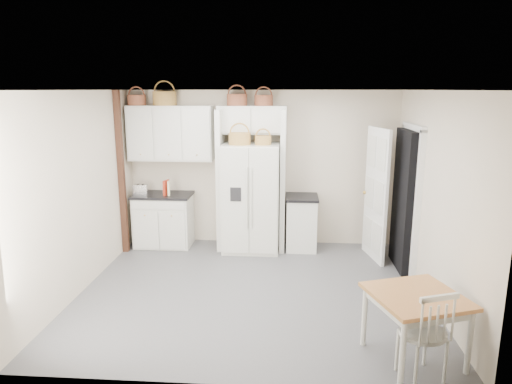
{
  "coord_description": "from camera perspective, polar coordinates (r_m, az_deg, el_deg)",
  "views": [
    {
      "loc": [
        0.44,
        -5.61,
        2.61
      ],
      "look_at": [
        0.01,
        0.4,
        1.25
      ],
      "focal_mm": 32.0,
      "sensor_mm": 36.0,
      "label": 1
    }
  ],
  "objects": [
    {
      "name": "floor",
      "position": [
        6.2,
        -0.4,
        -12.17
      ],
      "size": [
        4.5,
        4.5,
        0.0
      ],
      "primitive_type": "plane",
      "color": "#515055",
      "rests_on": "ground"
    },
    {
      "name": "ceiling",
      "position": [
        5.62,
        -0.45,
        12.62
      ],
      "size": [
        4.5,
        4.5,
        0.0
      ],
      "primitive_type": "plane",
      "color": "white",
      "rests_on": "wall_back"
    },
    {
      "name": "wall_back",
      "position": [
        7.73,
        0.73,
        2.97
      ],
      "size": [
        4.5,
        0.0,
        4.5
      ],
      "primitive_type": "plane",
      "rotation": [
        1.57,
        0.0,
        0.0
      ],
      "color": "beige",
      "rests_on": "floor"
    },
    {
      "name": "wall_left",
      "position": [
        6.36,
        -21.09,
        -0.03
      ],
      "size": [
        0.0,
        4.0,
        4.0
      ],
      "primitive_type": "plane",
      "rotation": [
        1.57,
        0.0,
        1.57
      ],
      "color": "beige",
      "rests_on": "floor"
    },
    {
      "name": "wall_right",
      "position": [
        6.04,
        21.4,
        -0.7
      ],
      "size": [
        0.0,
        4.0,
        4.0
      ],
      "primitive_type": "plane",
      "rotation": [
        1.57,
        0.0,
        -1.57
      ],
      "color": "beige",
      "rests_on": "floor"
    },
    {
      "name": "refrigerator",
      "position": [
        7.45,
        -0.6,
        -0.71
      ],
      "size": [
        0.91,
        0.73,
        1.76
      ],
      "primitive_type": "cube",
      "color": "silver",
      "rests_on": "floor"
    },
    {
      "name": "base_cab_left",
      "position": [
        7.91,
        -11.44,
        -3.54
      ],
      "size": [
        0.93,
        0.59,
        0.86
      ],
      "primitive_type": "cube",
      "color": "silver",
      "rests_on": "floor"
    },
    {
      "name": "base_cab_right",
      "position": [
        7.63,
        5.68,
        -3.94
      ],
      "size": [
        0.49,
        0.59,
        0.86
      ],
      "primitive_type": "cube",
      "color": "silver",
      "rests_on": "floor"
    },
    {
      "name": "dining_table",
      "position": [
        4.9,
        19.18,
        -15.62
      ],
      "size": [
        1.04,
        1.04,
        0.68
      ],
      "primitive_type": "cube",
      "rotation": [
        0.0,
        0.0,
        0.33
      ],
      "color": "#A56E32",
      "rests_on": "floor"
    },
    {
      "name": "windsor_chair",
      "position": [
        4.6,
        20.13,
        -16.23
      ],
      "size": [
        0.54,
        0.52,
        0.89
      ],
      "primitive_type": "cube",
      "rotation": [
        0.0,
        0.0,
        0.34
      ],
      "color": "silver",
      "rests_on": "floor"
    },
    {
      "name": "counter_left",
      "position": [
        7.79,
        -11.59,
        -0.37
      ],
      "size": [
        0.97,
        0.62,
        0.04
      ],
      "primitive_type": "cube",
      "color": "black",
      "rests_on": "base_cab_left"
    },
    {
      "name": "counter_right",
      "position": [
        7.51,
        5.75,
        -0.65
      ],
      "size": [
        0.53,
        0.63,
        0.04
      ],
      "primitive_type": "cube",
      "color": "black",
      "rests_on": "base_cab_right"
    },
    {
      "name": "toaster",
      "position": [
        7.85,
        -14.24,
        0.33
      ],
      "size": [
        0.24,
        0.15,
        0.16
      ],
      "primitive_type": "cube",
      "rotation": [
        0.0,
        0.0,
        0.07
      ],
      "color": "silver",
      "rests_on": "counter_left"
    },
    {
      "name": "cookbook_red",
      "position": [
        7.66,
        -11.16,
        0.53
      ],
      "size": [
        0.07,
        0.17,
        0.25
      ],
      "primitive_type": "cube",
      "rotation": [
        0.0,
        0.0,
        -0.22
      ],
      "color": "#A62D18",
      "rests_on": "counter_left"
    },
    {
      "name": "cookbook_cream",
      "position": [
        7.66,
        -10.85,
        0.47
      ],
      "size": [
        0.07,
        0.16,
        0.24
      ],
      "primitive_type": "cube",
      "rotation": [
        0.0,
        0.0,
        0.21
      ],
      "color": "beige",
      "rests_on": "counter_left"
    },
    {
      "name": "basket_upper_a",
      "position": [
        7.84,
        -14.68,
        11.05
      ],
      "size": [
        0.3,
        0.3,
        0.17
      ],
      "primitive_type": "cylinder",
      "color": "brown",
      "rests_on": "upper_cabinet"
    },
    {
      "name": "basket_upper_b",
      "position": [
        7.71,
        -11.35,
        11.4
      ],
      "size": [
        0.38,
        0.38,
        0.23
      ],
      "primitive_type": "cylinder",
      "color": "olive",
      "rests_on": "upper_cabinet"
    },
    {
      "name": "basket_bridge_a",
      "position": [
        7.49,
        -2.4,
        11.43
      ],
      "size": [
        0.33,
        0.33,
        0.18
      ],
      "primitive_type": "cylinder",
      "color": "brown",
      "rests_on": "bridge_cabinet"
    },
    {
      "name": "basket_bridge_b",
      "position": [
        7.45,
        0.96,
        11.38
      ],
      "size": [
        0.3,
        0.3,
        0.17
      ],
      "primitive_type": "cylinder",
      "color": "brown",
      "rests_on": "bridge_cabinet"
    },
    {
      "name": "basket_fridge_a",
      "position": [
        7.2,
        -2.06,
        6.67
      ],
      "size": [
        0.34,
        0.34,
        0.18
      ],
      "primitive_type": "cylinder",
      "color": "olive",
      "rests_on": "refrigerator"
    },
    {
      "name": "basket_fridge_b",
      "position": [
        7.17,
        0.88,
        6.47
      ],
      "size": [
        0.26,
        0.26,
        0.14
      ],
      "primitive_type": "cylinder",
      "color": "olive",
      "rests_on": "refrigerator"
    },
    {
      "name": "upper_cabinet",
      "position": [
        7.72,
        -10.61,
        7.24
      ],
      "size": [
        1.4,
        0.34,
        0.9
      ],
      "primitive_type": "cube",
      "color": "silver",
      "rests_on": "wall_back"
    },
    {
      "name": "bridge_cabinet",
      "position": [
        7.48,
        -0.49,
        9.01
      ],
      "size": [
        1.12,
        0.34,
        0.45
      ],
      "primitive_type": "cube",
      "color": "silver",
      "rests_on": "wall_back"
    },
    {
      "name": "fridge_panel_left",
      "position": [
        7.53,
        -4.42,
        1.51
      ],
      "size": [
        0.08,
        0.6,
        2.3
      ],
      "primitive_type": "cube",
      "color": "silver",
      "rests_on": "floor"
    },
    {
      "name": "fridge_panel_right",
      "position": [
        7.45,
        3.36,
        1.41
      ],
      "size": [
        0.08,
        0.6,
        2.3
      ],
      "primitive_type": "cube",
      "color": "silver",
      "rests_on": "floor"
    },
    {
      "name": "trim_post",
      "position": [
        7.56,
        -16.48,
        2.22
      ],
      "size": [
        0.09,
        0.09,
        2.6
      ],
      "primitive_type": "cube",
      "color": "#412311",
      "rests_on": "floor"
    },
    {
      "name": "doorway_void",
      "position": [
        7.01,
        18.15,
        -0.99
      ],
      "size": [
        0.18,
        0.85,
        2.05
      ],
      "primitive_type": "cube",
      "color": "black",
      "rests_on": "floor"
    },
    {
      "name": "door_slab",
      "position": [
        7.25,
        14.76,
        -0.33
      ],
      "size": [
        0.21,
        0.79,
        2.05
      ],
      "primitive_type": "cube",
      "rotation": [
        0.0,
        0.0,
        -1.36
      ],
      "color": "white",
      "rests_on": "floor"
    }
  ]
}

